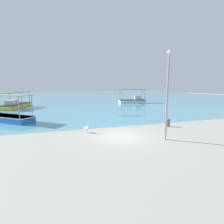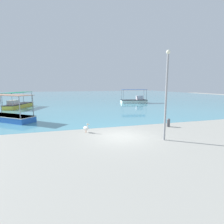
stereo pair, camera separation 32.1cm
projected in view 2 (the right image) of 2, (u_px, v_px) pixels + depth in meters
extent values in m
plane|color=#9A9990|center=(121.00, 136.00, 13.30)|extent=(120.00, 120.00, 0.00)
cube|color=teal|center=(74.00, 96.00, 58.80)|extent=(110.00, 90.00, 0.00)
cube|color=blue|center=(11.00, 118.00, 18.79)|extent=(5.44, 5.00, 0.64)
cube|color=silver|center=(10.00, 116.00, 18.75)|extent=(5.50, 5.06, 0.08)
cylinder|color=#99999E|center=(1.00, 104.00, 20.31)|extent=(0.08, 0.08, 2.15)
cylinder|color=#99999E|center=(20.00, 107.00, 16.84)|extent=(0.08, 0.08, 2.15)
cylinder|color=#99999E|center=(33.00, 106.00, 18.27)|extent=(0.08, 0.08, 2.15)
cube|color=#8F6B58|center=(8.00, 95.00, 18.40)|extent=(5.35, 4.95, 0.05)
cube|color=gold|center=(19.00, 106.00, 29.70)|extent=(3.87, 6.62, 0.71)
cube|color=black|center=(19.00, 104.00, 29.65)|extent=(3.92, 6.67, 0.08)
cylinder|color=#99999E|center=(23.00, 97.00, 32.44)|extent=(0.08, 0.08, 1.87)
cylinder|color=#99999E|center=(32.00, 97.00, 32.35)|extent=(0.08, 0.08, 1.87)
cylinder|color=#99999E|center=(2.00, 100.00, 26.65)|extent=(0.08, 0.08, 1.87)
cylinder|color=#99999E|center=(12.00, 100.00, 26.56)|extent=(0.08, 0.08, 1.87)
cube|color=#0D6C4A|center=(18.00, 92.00, 29.35)|extent=(3.90, 6.46, 0.05)
cube|color=beige|center=(13.00, 102.00, 28.18)|extent=(1.73, 1.88, 0.72)
cube|color=white|center=(134.00, 101.00, 37.71)|extent=(5.75, 2.64, 0.67)
cube|color=black|center=(134.00, 100.00, 37.66)|extent=(5.80, 2.68, 0.08)
cylinder|color=#99999E|center=(123.00, 95.00, 36.26)|extent=(0.08, 0.08, 2.18)
cylinder|color=#99999E|center=(122.00, 95.00, 37.93)|extent=(0.08, 0.08, 2.18)
cylinder|color=#99999E|center=(147.00, 95.00, 37.05)|extent=(0.08, 0.08, 2.18)
cylinder|color=#99999E|center=(144.00, 94.00, 38.72)|extent=(0.08, 0.08, 2.18)
cube|color=#2D5193|center=(134.00, 90.00, 37.31)|extent=(5.56, 2.71, 0.05)
cube|color=silver|center=(139.00, 98.00, 37.78)|extent=(1.39, 1.51, 0.86)
cylinder|color=#E0997A|center=(86.00, 131.00, 14.43)|extent=(0.03, 0.03, 0.22)
cylinder|color=#E0997A|center=(85.00, 131.00, 14.35)|extent=(0.03, 0.03, 0.22)
ellipsoid|color=white|center=(86.00, 128.00, 14.33)|extent=(0.55, 0.62, 0.32)
ellipsoid|color=white|center=(84.00, 128.00, 14.49)|extent=(0.19, 0.20, 0.10)
cylinder|color=white|center=(87.00, 126.00, 14.20)|extent=(0.07, 0.07, 0.26)
sphere|color=white|center=(87.00, 124.00, 14.18)|extent=(0.11, 0.11, 0.11)
cone|color=#E5933F|center=(89.00, 124.00, 14.08)|extent=(0.22, 0.28, 0.06)
cylinder|color=gray|center=(166.00, 98.00, 11.99)|extent=(0.14, 0.14, 5.92)
sphere|color=#EAEACC|center=(168.00, 52.00, 11.51)|extent=(0.28, 0.28, 0.28)
cylinder|color=#47474C|center=(168.00, 124.00, 16.31)|extent=(0.29, 0.29, 0.60)
sphere|color=#4C4C51|center=(169.00, 120.00, 16.26)|extent=(0.30, 0.30, 0.30)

